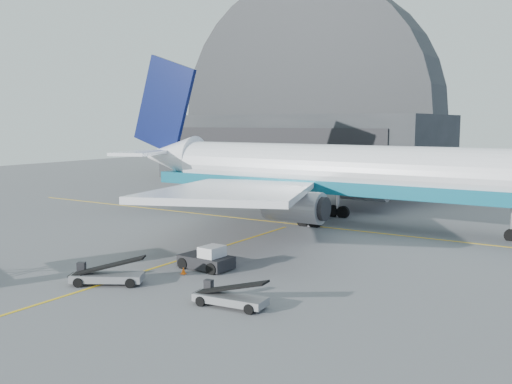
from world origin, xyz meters
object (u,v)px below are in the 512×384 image
Objects in this scene: airliner at (324,172)px; belt_loader_b at (230,297)px; pushback_tug at (207,260)px; belt_loader_a at (107,276)px.

airliner reaches higher than belt_loader_b.
pushback_tug is 8.81m from belt_loader_b.
belt_loader_a is 9.53m from belt_loader_b.
airliner is 30.32m from belt_loader_b.
pushback_tug is 7.49m from belt_loader_a.
belt_loader_a is (-3.20, -6.77, -0.09)m from pushback_tug.
belt_loader_b is at bearing -26.83° from belt_loader_a.
airliner is 11.34× the size of belt_loader_a.
belt_loader_a reaches higher than belt_loader_b.
belt_loader_b is (9.51, 0.63, -0.04)m from belt_loader_a.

